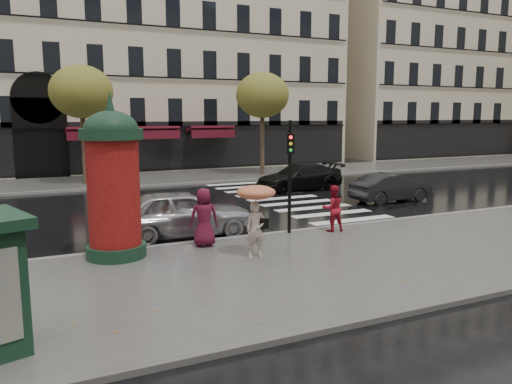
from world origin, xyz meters
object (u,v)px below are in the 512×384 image
car_black (299,177)px  car_darkgrey (392,188)px  woman_red (333,208)px  man_burgundy (204,217)px  woman_umbrella (256,208)px  traffic_light (290,166)px  morris_column (113,179)px  car_silver (181,213)px

car_black → car_darkgrey: bearing=19.6°
woman_red → man_burgundy: 4.48m
woman_umbrella → car_darkgrey: 11.36m
man_burgundy → car_darkgrey: (10.54, 4.23, -0.33)m
traffic_light → car_darkgrey: size_ratio=0.93×
traffic_light → car_darkgrey: (7.50, 3.90, -1.68)m
woman_umbrella → traffic_light: size_ratio=0.56×
morris_column → car_darkgrey: (13.08, 4.27, -1.59)m
car_black → morris_column: bearing=-53.4°
woman_red → car_darkgrey: woman_red is taller
woman_umbrella → car_silver: woman_umbrella is taller
morris_column → car_black: bearing=39.7°
car_darkgrey → car_black: (-2.04, 4.89, 0.05)m
car_darkgrey → man_burgundy: bearing=110.5°
car_darkgrey → woman_red: bearing=123.5°
car_silver → car_darkgrey: 10.95m
woman_red → man_burgundy: bearing=9.1°
woman_umbrella → woman_red: size_ratio=1.32×
woman_red → car_black: woman_red is taller
traffic_light → car_black: size_ratio=0.76×
woman_umbrella → man_burgundy: 1.96m
car_darkgrey → car_black: 5.30m
man_burgundy → car_darkgrey: size_ratio=0.44×
man_burgundy → traffic_light: (3.04, 0.34, 1.35)m
woman_red → morris_column: 7.14m
woman_umbrella → morris_column: morris_column is taller
woman_red → man_burgundy: size_ratio=0.89×
traffic_light → woman_umbrella: bearing=-136.8°
woman_umbrella → car_darkgrey: size_ratio=0.52×
woman_umbrella → traffic_light: bearing=43.2°
man_burgundy → car_silver: man_burgundy is taller
man_burgundy → traffic_light: bearing=-163.2°
woman_red → car_darkgrey: (6.06, 4.23, -0.24)m
man_burgundy → car_black: 12.47m
woman_umbrella → car_silver: size_ratio=0.44×
car_silver → car_black: car_silver is taller
traffic_light → car_black: (5.46, 8.79, -1.63)m
woman_red → morris_column: bearing=9.4°
woman_red → traffic_light: (-1.44, 0.34, 1.44)m
woman_umbrella → car_darkgrey: bearing=31.5°
car_black → woman_umbrella: bearing=-38.2°
woman_umbrella → man_burgundy: size_ratio=1.18×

